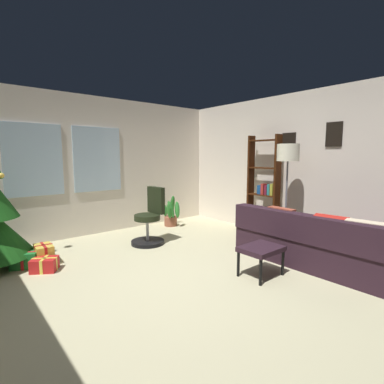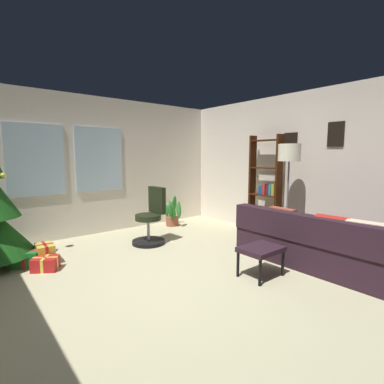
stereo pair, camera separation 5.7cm
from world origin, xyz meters
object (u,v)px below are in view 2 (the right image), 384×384
object	(u,v)px
bookshelf	(265,192)
footstool	(261,251)
gift_box_gold	(45,254)
couch	(326,245)
gift_box_green	(26,259)
floor_lamp	(289,160)
gift_box_red	(45,264)
potted_plant	(173,214)
office_chair	(151,222)

from	to	relation	value
bookshelf	footstool	bearing A→B (deg)	-144.38
gift_box_gold	bookshelf	world-z (taller)	bookshelf
couch	bookshelf	bearing A→B (deg)	67.59
gift_box_green	floor_lamp	xyz separation A→B (m)	(3.59, -1.68, 1.33)
gift_box_red	potted_plant	world-z (taller)	potted_plant
gift_box_red	office_chair	world-z (taller)	office_chair
bookshelf	gift_box_red	bearing A→B (deg)	168.45
couch	footstool	bearing A→B (deg)	162.33
gift_box_green	office_chair	world-z (taller)	office_chair
footstool	gift_box_green	xyz separation A→B (m)	(-2.22, 2.21, -0.22)
bookshelf	floor_lamp	size ratio (longest dim) A/B	1.11
gift_box_red	gift_box_green	size ratio (longest dim) A/B	1.01
gift_box_red	potted_plant	xyz separation A→B (m)	(2.70, 0.91, 0.17)
office_chair	bookshelf	bearing A→B (deg)	-24.29
gift_box_green	office_chair	xyz separation A→B (m)	(1.88, -0.15, 0.27)
office_chair	floor_lamp	size ratio (longest dim) A/B	0.57
floor_lamp	office_chair	bearing A→B (deg)	138.39
gift_box_red	office_chair	xyz separation A→B (m)	(1.70, 0.14, 0.29)
gift_box_gold	floor_lamp	distance (m)	3.96
couch	footstool	distance (m)	1.06
couch	floor_lamp	distance (m)	1.48
couch	floor_lamp	world-z (taller)	floor_lamp
office_chair	floor_lamp	bearing A→B (deg)	-41.61
gift_box_red	potted_plant	distance (m)	2.86
potted_plant	couch	bearing A→B (deg)	-83.60
gift_box_gold	office_chair	distance (m)	1.66
office_chair	bookshelf	world-z (taller)	bookshelf
footstool	gift_box_red	world-z (taller)	footstool
footstool	office_chair	size ratio (longest dim) A/B	0.53
gift_box_gold	office_chair	xyz separation A→B (m)	(1.64, -0.13, 0.24)
gift_box_gold	potted_plant	distance (m)	2.72
footstool	gift_box_gold	xyz separation A→B (m)	(-1.98, 2.19, -0.19)
gift_box_green	bookshelf	size ratio (longest dim) A/B	0.20
gift_box_red	bookshelf	bearing A→B (deg)	-11.55
gift_box_green	couch	bearing A→B (deg)	-38.03
couch	gift_box_green	world-z (taller)	couch
footstool	bookshelf	bearing A→B (deg)	35.62
footstool	couch	bearing A→B (deg)	-17.67
gift_box_green	gift_box_gold	distance (m)	0.24
gift_box_gold	footstool	bearing A→B (deg)	-47.78
gift_box_red	office_chair	bearing A→B (deg)	4.65
couch	gift_box_red	size ratio (longest dim) A/B	5.39
couch	gift_box_gold	world-z (taller)	couch
floor_lamp	bookshelf	bearing A→B (deg)	68.48
gift_box_gold	gift_box_green	bearing A→B (deg)	175.19
couch	potted_plant	bearing A→B (deg)	96.40
potted_plant	gift_box_gold	bearing A→B (deg)	-166.47
footstool	potted_plant	world-z (taller)	potted_plant
potted_plant	footstool	bearing A→B (deg)	-103.15
gift_box_green	bookshelf	xyz separation A→B (m)	(3.85, -1.04, 0.72)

